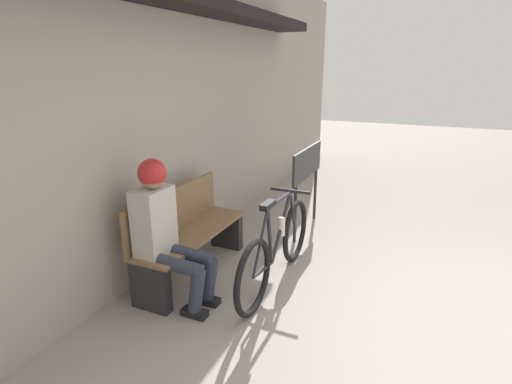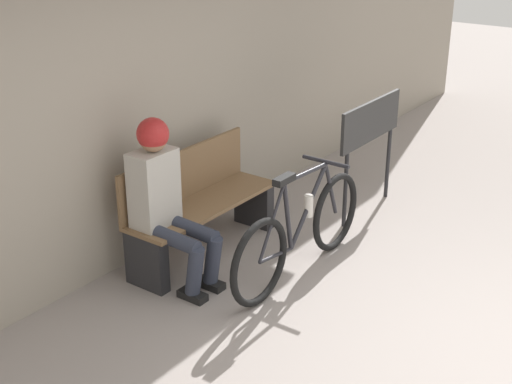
# 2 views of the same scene
# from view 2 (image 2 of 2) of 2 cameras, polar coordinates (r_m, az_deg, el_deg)

# --- Properties ---
(storefront_wall) EXTENTS (12.00, 0.56, 3.20)m
(storefront_wall) POSITION_cam_2_polar(r_m,az_deg,el_deg) (5.44, -8.83, 11.74)
(storefront_wall) COLOR #9E9384
(storefront_wall) RESTS_ON ground_plane
(park_bench_near) EXTENTS (1.42, 0.42, 0.84)m
(park_bench_near) POSITION_cam_2_polar(r_m,az_deg,el_deg) (5.65, -4.56, -1.29)
(park_bench_near) COLOR brown
(park_bench_near) RESTS_ON ground_plane
(bicycle) EXTENTS (1.69, 0.40, 0.87)m
(bicycle) POSITION_cam_2_polar(r_m,az_deg,el_deg) (5.32, 3.58, -3.18)
(bicycle) COLOR black
(bicycle) RESTS_ON ground_plane
(person_seated) EXTENTS (0.34, 0.64, 1.25)m
(person_seated) POSITION_cam_2_polar(r_m,az_deg,el_deg) (5.11, -7.37, -0.06)
(person_seated) COLOR #2D3342
(person_seated) RESTS_ON ground_plane
(signboard) EXTENTS (1.01, 0.04, 1.03)m
(signboard) POSITION_cam_2_polar(r_m,az_deg,el_deg) (6.32, 9.16, 5.02)
(signboard) COLOR #232326
(signboard) RESTS_ON ground_plane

